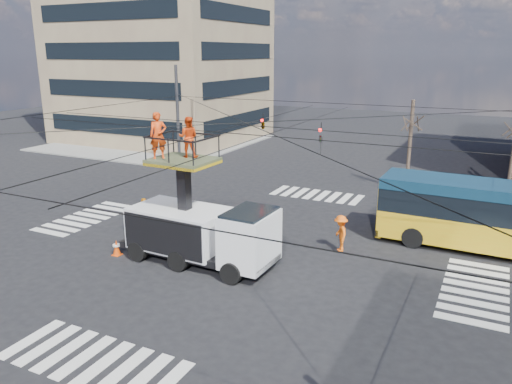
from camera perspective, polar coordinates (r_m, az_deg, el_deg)
The scene contains 10 objects.
ground at distance 23.72m, azimuth -1.14°, elevation -6.35°, with size 120.00×120.00×0.00m, color black.
sidewalk_nw at distance 51.85m, azimuth -11.26°, elevation 5.58°, with size 18.00×18.00×0.12m, color slate.
crosswalks at distance 23.72m, azimuth -1.14°, elevation -6.32°, with size 22.40×22.40×0.02m, color silver, non-canonical shape.
overhead_network at distance 22.85m, azimuth -0.90°, elevation 4.04°, with size 24.24×24.24×8.00m.
tree_a at distance 33.69m, azimuth 17.36°, elevation 7.70°, with size 2.00×2.00×6.00m.
utility_truck at distance 21.47m, azimuth -6.37°, elevation -2.93°, with size 7.08×2.85×6.53m.
city_bus at distance 25.13m, azimuth 27.23°, elevation -2.70°, with size 11.64×2.89×3.20m.
traffic_cone at distance 23.60m, azimuth -15.65°, elevation -6.11°, with size 0.36×0.36×0.74m, color #CF3E08.
worker_ground at distance 26.33m, azimuth -12.67°, elevation -2.49°, with size 1.00×0.42×1.71m, color orange.
flagger at distance 23.35m, azimuth 9.63°, elevation -4.68°, with size 1.11×0.64×1.72m, color #FD6010.
Camera 1 is at (10.11, -19.53, 8.91)m, focal length 35.00 mm.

